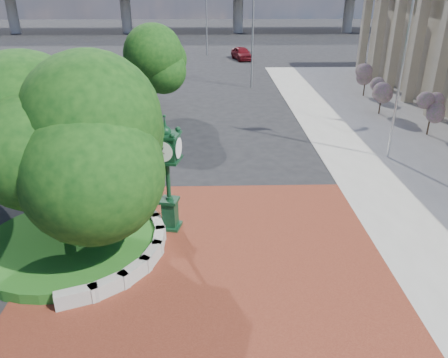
% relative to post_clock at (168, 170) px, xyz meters
% --- Properties ---
extents(ground, '(200.00, 200.00, 0.00)m').
position_rel_post_clock_xyz_m(ground, '(1.50, -1.33, -2.46)').
color(ground, black).
rests_on(ground, ground).
extents(plaza, '(12.00, 12.00, 0.04)m').
position_rel_post_clock_xyz_m(plaza, '(1.50, -2.33, -2.44)').
color(plaza, maroon).
rests_on(plaza, ground).
extents(planter_wall, '(2.96, 6.77, 0.54)m').
position_rel_post_clock_xyz_m(planter_wall, '(-1.20, -1.33, -2.19)').
color(planter_wall, '#9E9B93').
rests_on(planter_wall, ground).
extents(grass_bed, '(6.10, 6.10, 0.40)m').
position_rel_post_clock_xyz_m(grass_bed, '(-3.50, -1.33, -2.26)').
color(grass_bed, '#1D4E16').
rests_on(grass_bed, ground).
extents(tree_planter, '(5.20, 5.20, 6.33)m').
position_rel_post_clock_xyz_m(tree_planter, '(-3.50, -1.33, 1.26)').
color(tree_planter, '#38281C').
rests_on(tree_planter, ground).
extents(tree_street, '(4.40, 4.40, 5.45)m').
position_rel_post_clock_xyz_m(tree_street, '(-2.50, 16.67, 0.78)').
color(tree_street, '#38281C').
rests_on(tree_street, ground).
extents(post_clock, '(1.08, 1.08, 4.48)m').
position_rel_post_clock_xyz_m(post_clock, '(0.00, 0.00, 0.00)').
color(post_clock, black).
rests_on(post_clock, ground).
extents(parked_car, '(2.74, 4.69, 1.50)m').
position_rel_post_clock_xyz_m(parked_car, '(5.31, 39.09, -1.71)').
color(parked_car, maroon).
rests_on(parked_car, ground).
extents(flagpole_a, '(1.71, 0.30, 10.99)m').
position_rel_post_clock_xyz_m(flagpole_a, '(11.15, 7.09, 3.17)').
color(flagpole_a, silver).
rests_on(flagpole_a, ground).
extents(street_lamp_near, '(1.87, 0.91, 8.78)m').
position_rel_post_clock_xyz_m(street_lamp_near, '(5.38, 24.19, 2.68)').
color(street_lamp_near, slate).
rests_on(street_lamp_near, ground).
extents(street_lamp_far, '(1.99, 0.26, 8.88)m').
position_rel_post_clock_xyz_m(street_lamp_far, '(1.31, 42.85, 2.74)').
color(street_lamp_far, slate).
rests_on(street_lamp_far, ground).
extents(shrub_near, '(1.20, 1.20, 2.20)m').
position_rel_post_clock_xyz_m(shrub_near, '(14.98, 10.73, -0.87)').
color(shrub_near, '#38281C').
rests_on(shrub_near, ground).
extents(shrub_mid, '(1.20, 1.20, 2.20)m').
position_rel_post_clock_xyz_m(shrub_mid, '(13.62, 15.39, -0.87)').
color(shrub_mid, '#38281C').
rests_on(shrub_mid, ground).
extents(shrub_far, '(1.20, 1.20, 2.20)m').
position_rel_post_clock_xyz_m(shrub_far, '(14.19, 20.68, -0.87)').
color(shrub_far, '#38281C').
rests_on(shrub_far, ground).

